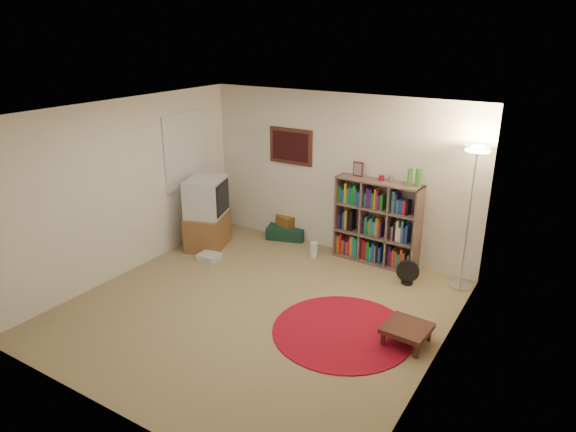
% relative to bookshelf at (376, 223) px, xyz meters
% --- Properties ---
extents(room, '(4.54, 4.54, 2.54)m').
position_rel_bookshelf_xyz_m(room, '(-0.77, -2.09, 0.63)').
color(room, '#8D7952').
rests_on(room, ground).
extents(bookshelf, '(1.31, 0.43, 1.56)m').
position_rel_bookshelf_xyz_m(bookshelf, '(0.00, 0.00, 0.00)').
color(bookshelf, brown).
rests_on(bookshelf, ground).
extents(floor_lamp, '(0.41, 0.41, 2.00)m').
position_rel_bookshelf_xyz_m(floor_lamp, '(1.35, -0.16, 1.03)').
color(floor_lamp, silver).
rests_on(floor_lamp, ground).
extents(floor_fan, '(0.32, 0.21, 0.36)m').
position_rel_bookshelf_xyz_m(floor_fan, '(0.69, -0.47, -0.45)').
color(floor_fan, black).
rests_on(floor_fan, ground).
extents(tv_stand, '(0.78, 0.93, 1.15)m').
position_rel_bookshelf_xyz_m(tv_stand, '(-2.55, -0.89, -0.07)').
color(tv_stand, brown).
rests_on(tv_stand, ground).
extents(dvd_box, '(0.32, 0.27, 0.11)m').
position_rel_bookshelf_xyz_m(dvd_box, '(-2.18, -1.32, -0.57)').
color(dvd_box, silver).
rests_on(dvd_box, ground).
extents(suitcase, '(0.73, 0.59, 0.21)m').
position_rel_bookshelf_xyz_m(suitcase, '(-1.64, 0.09, -0.52)').
color(suitcase, '#113124').
rests_on(suitcase, ground).
extents(wicker_basket, '(0.37, 0.31, 0.18)m').
position_rel_bookshelf_xyz_m(wicker_basket, '(-1.66, 0.11, -0.33)').
color(wicker_basket, brown).
rests_on(wicker_basket, suitcase).
extents(paper_towel, '(0.14, 0.14, 0.24)m').
position_rel_bookshelf_xyz_m(paper_towel, '(-0.86, -0.37, -0.51)').
color(paper_towel, white).
rests_on(paper_towel, ground).
extents(red_rug, '(1.67, 1.67, 0.01)m').
position_rel_bookshelf_xyz_m(red_rug, '(0.45, -2.04, -0.62)').
color(red_rug, maroon).
rests_on(red_rug, ground).
extents(side_table, '(0.52, 0.52, 0.23)m').
position_rel_bookshelf_xyz_m(side_table, '(1.17, -1.87, -0.44)').
color(side_table, '#3C1A15').
rests_on(side_table, ground).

